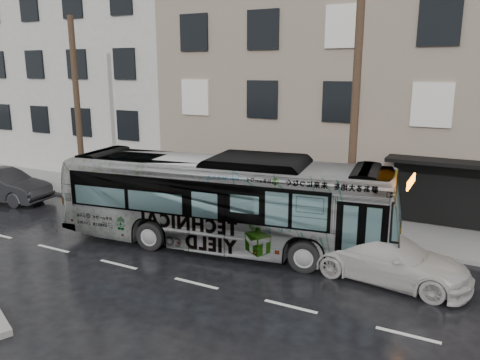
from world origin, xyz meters
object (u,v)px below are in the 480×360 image
(bus, at_px, (225,201))
(white_sedan, at_px, (386,257))
(dark_sedan, at_px, (3,186))
(sign_post, at_px, (378,213))
(utility_pole_front, at_px, (354,124))
(utility_pole_rear, at_px, (78,109))

(bus, relative_size, white_sedan, 2.46)
(white_sedan, relative_size, dark_sedan, 1.04)
(sign_post, relative_size, white_sedan, 0.46)
(utility_pole_front, relative_size, dark_sedan, 1.79)
(sign_post, distance_m, bus, 5.79)
(utility_pole_front, height_order, white_sedan, utility_pole_front)
(utility_pole_rear, relative_size, white_sedan, 1.73)
(utility_pole_rear, height_order, bus, utility_pole_rear)
(utility_pole_rear, height_order, dark_sedan, utility_pole_rear)
(sign_post, distance_m, white_sedan, 2.89)
(utility_pole_front, height_order, sign_post, utility_pole_front)
(utility_pole_rear, bearing_deg, bus, -14.45)
(dark_sedan, bearing_deg, sign_post, -90.50)
(bus, bearing_deg, utility_pole_rear, 67.85)
(white_sedan, bearing_deg, dark_sedan, 95.01)
(sign_post, xyz_separation_m, dark_sedan, (-18.27, -2.34, -0.52))
(utility_pole_rear, bearing_deg, sign_post, 0.00)
(bus, distance_m, dark_sedan, 13.13)
(dark_sedan, bearing_deg, utility_pole_rear, -61.31)
(white_sedan, distance_m, dark_sedan, 19.10)
(white_sedan, bearing_deg, utility_pole_front, 41.63)
(utility_pole_front, xyz_separation_m, bus, (-4.07, -2.56, -2.88))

